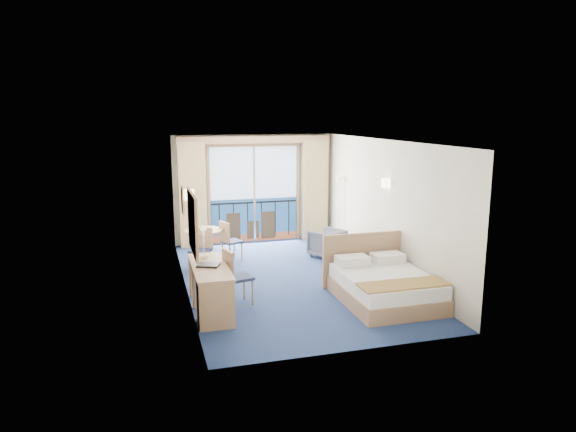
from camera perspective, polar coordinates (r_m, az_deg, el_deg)
The scene contains 22 objects.
floor at distance 10.18m, azimuth 0.15°, elevation -7.00°, with size 6.50×6.50×0.00m, color navy.
room_walls at distance 9.77m, azimuth 0.15°, elevation 2.95°, with size 4.04×6.54×2.72m.
balcony_door at distance 12.96m, azimuth -3.79°, elevation 2.13°, with size 2.36×0.03×2.52m.
curtain_left at distance 12.57m, azimuth -10.56°, elevation 2.30°, with size 0.65×0.22×2.55m, color tan.
curtain_right at distance 13.21m, azimuth 2.97°, elevation 2.90°, with size 0.65×0.22×2.55m, color tan.
pelmet at distance 12.70m, azimuth -3.73°, elevation 8.48°, with size 3.80×0.25×0.18m, color tan.
mirror at distance 8.00m, azimuth -10.54°, elevation -0.76°, with size 0.05×1.25×0.95m.
wall_print at distance 9.90m, azimuth -11.62°, elevation 1.78°, with size 0.04×0.42×0.52m.
sconce_left at distance 8.83m, azimuth -10.96°, elevation 2.32°, with size 0.18×0.18×0.18m, color beige.
sconce_right at distance 10.33m, azimuth 10.81°, elevation 3.60°, with size 0.18×0.18×0.18m, color beige.
bed at distance 9.10m, azimuth 10.60°, elevation -7.56°, with size 1.61×1.92×1.01m.
nightstand at distance 10.30m, azimuth 10.33°, elevation -5.25°, with size 0.45×0.43×0.59m, color #9C7753.
phone at distance 10.19m, azimuth 10.53°, elevation -3.49°, with size 0.16×0.13×0.07m, color white.
armchair at distance 11.70m, azimuth 4.34°, elevation -3.01°, with size 0.67×0.69×0.63m, color #454953.
floor_lamp at distance 12.48m, azimuth 5.73°, elevation 2.50°, with size 0.24×0.24×1.72m.
desk at distance 8.13m, azimuth -8.23°, elevation -8.70°, with size 0.57×1.66×0.78m.
desk_chair at distance 8.75m, azimuth -5.99°, elevation -6.39°, with size 0.51×0.50×0.97m.
folder at distance 8.43m, azimuth -8.83°, elevation -5.40°, with size 0.34×0.26×0.03m, color black.
desk_lamp at distance 8.81m, azimuth -9.36°, elevation -2.29°, with size 0.13×0.13×0.50m.
round_table at distance 11.24m, azimuth -9.32°, elevation -2.41°, with size 0.83×0.83×0.74m.
table_chair_a at distance 11.33m, azimuth -6.60°, elevation -2.53°, with size 0.51×0.51×0.89m.
table_chair_b at distance 10.78m, azimuth -9.54°, elevation -3.36°, with size 0.53×0.54×0.88m.
Camera 1 is at (-2.66, -9.30, 3.19)m, focal length 32.00 mm.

